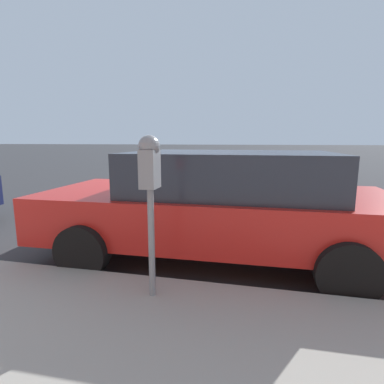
# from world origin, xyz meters

# --- Properties ---
(ground_plane) EXTENTS (220.00, 220.00, 0.00)m
(ground_plane) POSITION_xyz_m (0.00, 0.00, 0.00)
(ground_plane) COLOR #333335
(parking_meter) EXTENTS (0.21, 0.19, 1.49)m
(parking_meter) POSITION_xyz_m (-2.57, -0.63, 1.29)
(parking_meter) COLOR gray
(parking_meter) RESTS_ON sidewalk
(car_red) EXTENTS (2.22, 4.66, 1.45)m
(car_red) POSITION_xyz_m (-1.10, -1.06, 0.77)
(car_red) COLOR #B21E19
(car_red) RESTS_ON ground_plane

